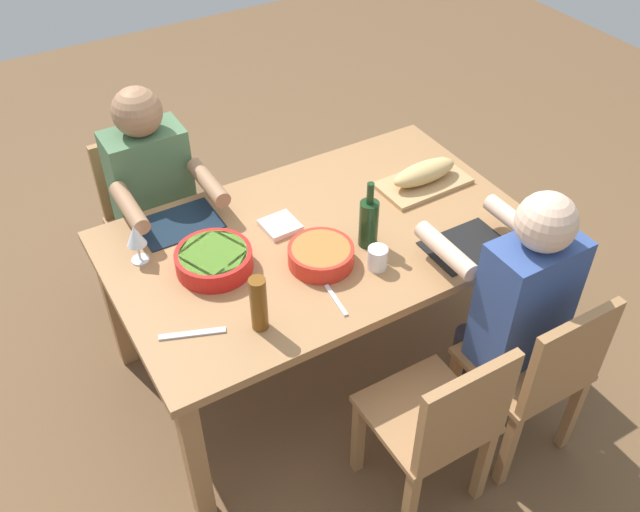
% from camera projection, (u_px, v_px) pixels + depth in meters
% --- Properties ---
extents(ground_plane, '(8.00, 8.00, 0.00)m').
position_uv_depth(ground_plane, '(320.00, 356.00, 3.31)').
color(ground_plane, brown).
extents(dining_table, '(1.68, 1.03, 0.74)m').
position_uv_depth(dining_table, '(320.00, 251.00, 2.87)').
color(dining_table, '#9E7044').
rests_on(dining_table, ground_plane).
extents(chair_near_right, '(0.40, 0.40, 0.85)m').
position_uv_depth(chair_near_right, '(149.00, 212.00, 3.35)').
color(chair_near_right, '#9E7044').
rests_on(chair_near_right, ground_plane).
extents(diner_near_right, '(0.41, 0.53, 1.20)m').
position_uv_depth(diner_near_right, '(156.00, 196.00, 3.09)').
color(diner_near_right, '#2D2D38').
rests_on(diner_near_right, ground_plane).
extents(chair_far_center, '(0.40, 0.40, 0.85)m').
position_uv_depth(chair_far_center, '(441.00, 423.00, 2.45)').
color(chair_far_center, '#9E7044').
rests_on(chair_far_center, ground_plane).
extents(chair_far_left, '(0.40, 0.40, 0.85)m').
position_uv_depth(chair_far_left, '(539.00, 371.00, 2.62)').
color(chair_far_left, '#9E7044').
rests_on(chair_far_left, ground_plane).
extents(diner_far_left, '(0.41, 0.53, 1.20)m').
position_uv_depth(diner_far_left, '(516.00, 300.00, 2.60)').
color(diner_far_left, '#2D2D38').
rests_on(diner_far_left, ground_plane).
extents(serving_bowl_fruit, '(0.25, 0.25, 0.08)m').
position_uv_depth(serving_bowl_fruit, '(321.00, 254.00, 2.66)').
color(serving_bowl_fruit, red).
rests_on(serving_bowl_fruit, dining_table).
extents(serving_bowl_salad, '(0.29, 0.29, 0.08)m').
position_uv_depth(serving_bowl_salad, '(214.00, 259.00, 2.64)').
color(serving_bowl_salad, red).
rests_on(serving_bowl_salad, dining_table).
extents(cutting_board, '(0.41, 0.23, 0.02)m').
position_uv_depth(cutting_board, '(423.00, 183.00, 3.08)').
color(cutting_board, tan).
rests_on(cutting_board, dining_table).
extents(bread_loaf, '(0.32, 0.12, 0.09)m').
position_uv_depth(bread_loaf, '(424.00, 172.00, 3.04)').
color(bread_loaf, tan).
rests_on(bread_loaf, cutting_board).
extents(wine_bottle, '(0.08, 0.08, 0.29)m').
position_uv_depth(wine_bottle, '(369.00, 222.00, 2.71)').
color(wine_bottle, '#193819').
rests_on(wine_bottle, dining_table).
extents(beer_bottle, '(0.06, 0.06, 0.22)m').
position_uv_depth(beer_bottle, '(259.00, 304.00, 2.37)').
color(beer_bottle, brown).
rests_on(beer_bottle, dining_table).
extents(wine_glass, '(0.08, 0.08, 0.17)m').
position_uv_depth(wine_glass, '(136.00, 237.00, 2.63)').
color(wine_glass, silver).
rests_on(wine_glass, dining_table).
extents(placemat_near_right, '(0.32, 0.23, 0.01)m').
position_uv_depth(placemat_near_right, '(180.00, 224.00, 2.87)').
color(placemat_near_right, '#142333').
rests_on(placemat_near_right, dining_table).
extents(cup_far_center, '(0.08, 0.08, 0.09)m').
position_uv_depth(cup_far_center, '(377.00, 258.00, 2.64)').
color(cup_far_center, white).
rests_on(cup_far_center, dining_table).
extents(fork_far_center, '(0.03, 0.17, 0.01)m').
position_uv_depth(fork_far_center, '(336.00, 300.00, 2.53)').
color(fork_far_center, silver).
rests_on(fork_far_center, dining_table).
extents(placemat_far_left, '(0.32, 0.23, 0.01)m').
position_uv_depth(placemat_far_left, '(466.00, 246.00, 2.76)').
color(placemat_far_left, black).
rests_on(placemat_far_left, dining_table).
extents(carving_knife, '(0.22, 0.10, 0.01)m').
position_uv_depth(carving_knife, '(192.00, 334.00, 2.41)').
color(carving_knife, silver).
rests_on(carving_knife, dining_table).
extents(napkin_stack, '(0.15, 0.15, 0.02)m').
position_uv_depth(napkin_stack, '(280.00, 225.00, 2.85)').
color(napkin_stack, white).
rests_on(napkin_stack, dining_table).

